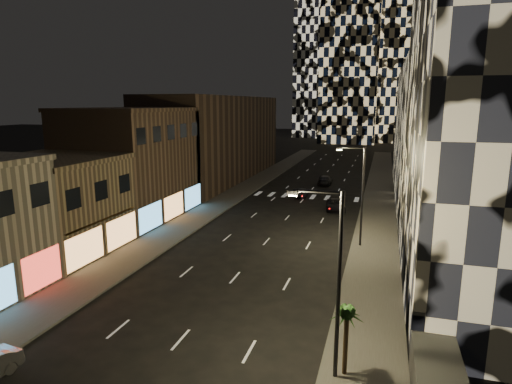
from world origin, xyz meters
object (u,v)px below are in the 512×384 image
Objects in this scene: streetlight_far at (360,189)px; car_dark_oncoming at (325,180)px; palm_tree at (347,318)px; car_dark_midlane at (301,193)px; car_dark_rightlane at (336,205)px; streetlight_near at (334,272)px.

streetlight_far reaches higher than car_dark_oncoming.
palm_tree is (7.64, -49.60, 2.29)m from car_dark_oncoming.
car_dark_rightlane is (5.43, -6.16, 0.06)m from car_dark_midlane.
car_dark_rightlane is at bearing -49.03° from car_dark_midlane.
palm_tree is at bearing -88.12° from streetlight_far.
car_dark_rightlane is (-3.43, 13.07, -4.68)m from streetlight_far.
streetlight_far is 21.69m from car_dark_midlane.
streetlight_far is 31.09m from car_dark_oncoming.
streetlight_far is at bearing -65.70° from car_dark_midlane.
palm_tree is at bearing -90.43° from car_dark_rightlane.
streetlight_far reaches higher than car_dark_rightlane.
car_dark_rightlane is 33.07m from palm_tree.
car_dark_oncoming is at bearing 98.76° from palm_tree.
car_dark_midlane is at bearing 103.73° from palm_tree.
streetlight_near reaches higher than car_dark_oncoming.
streetlight_near is at bearing -77.70° from car_dark_midlane.
car_dark_midlane is at bearing 123.88° from car_dark_rightlane.
streetlight_near is 40.49m from car_dark_midlane.
streetlight_near reaches higher than car_dark_midlane.
palm_tree reaches higher than car_dark_oncoming.
car_dark_rightlane is at bearing 104.69° from streetlight_far.
streetlight_near is 2.49× the size of car_dark_midlane.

